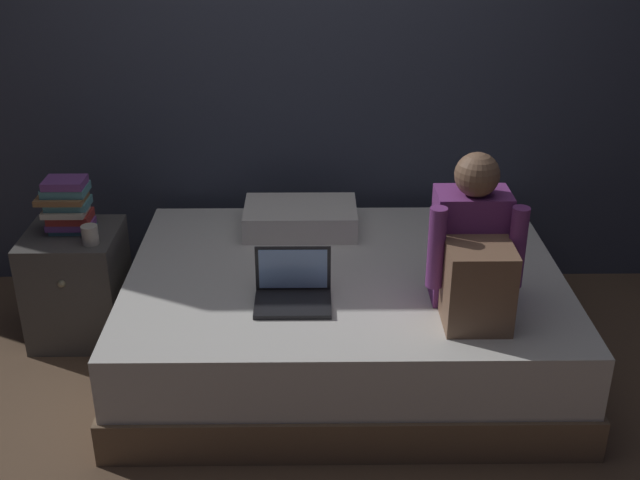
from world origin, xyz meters
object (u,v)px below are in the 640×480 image
object	(u,v)px
nightstand	(78,284)
book_stack	(67,205)
person_sitting	(473,253)
pillow	(300,218)
bed	(344,316)
laptop	(293,289)
mug	(90,235)

from	to	relation	value
nightstand	book_stack	xyz separation A→B (m)	(0.00, 0.02, 0.41)
person_sitting	pillow	xyz separation A→B (m)	(-0.71, 0.78, -0.19)
bed	person_sitting	distance (m)	0.78
laptop	pillow	bearing A→B (deg)	88.14
laptop	mug	xyz separation A→B (m)	(-0.94, 0.40, 0.07)
laptop	book_stack	world-z (taller)	book_stack
nightstand	book_stack	distance (m)	0.41
nightstand	book_stack	size ratio (longest dim) A/B	2.09
nightstand	laptop	xyz separation A→B (m)	(1.07, -0.52, 0.25)
bed	nightstand	bearing A→B (deg)	169.35
nightstand	mug	world-z (taller)	mug
laptop	book_stack	xyz separation A→B (m)	(-1.07, 0.53, 0.16)
bed	laptop	bearing A→B (deg)	-130.06
person_sitting	book_stack	world-z (taller)	person_sitting
nightstand	person_sitting	xyz separation A→B (m)	(1.80, -0.58, 0.44)
book_stack	mug	bearing A→B (deg)	-46.49
laptop	book_stack	distance (m)	1.21
nightstand	laptop	world-z (taller)	laptop
bed	pillow	distance (m)	0.58
person_sitting	laptop	world-z (taller)	person_sitting
bed	laptop	xyz separation A→B (m)	(-0.23, -0.27, 0.29)
person_sitting	book_stack	bearing A→B (deg)	161.80
nightstand	person_sitting	world-z (taller)	person_sitting
laptop	mug	world-z (taller)	laptop
laptop	pillow	xyz separation A→B (m)	(0.02, 0.72, 0.01)
laptop	pillow	size ratio (longest dim) A/B	0.57
nightstand	laptop	size ratio (longest dim) A/B	1.73
person_sitting	book_stack	xyz separation A→B (m)	(-1.80, 0.59, -0.03)
laptop	pillow	distance (m)	0.72
nightstand	pillow	size ratio (longest dim) A/B	0.99
bed	pillow	world-z (taller)	pillow
bed	mug	xyz separation A→B (m)	(-1.17, 0.12, 0.37)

